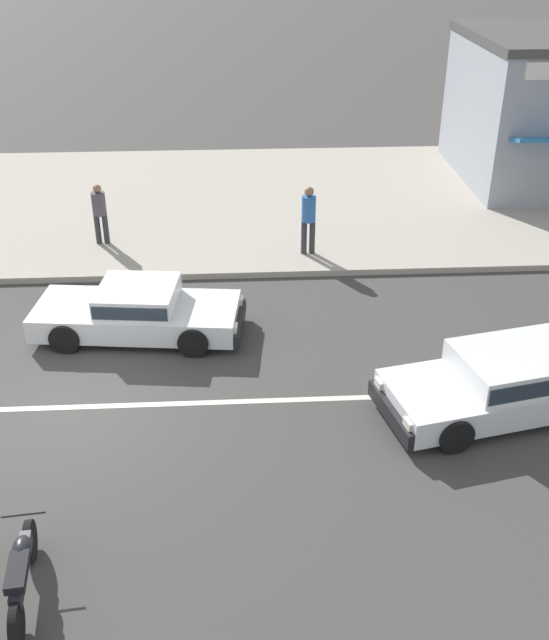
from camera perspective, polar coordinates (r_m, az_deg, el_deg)
ground_plane at (r=13.57m, az=-15.19°, el=-6.44°), size 160.00×160.00×0.00m
lane_centre_stripe at (r=13.57m, az=-15.19°, el=-6.43°), size 50.40×0.14×0.01m
kerb_strip at (r=22.30m, az=-10.73°, el=8.73°), size 68.00×10.00×0.15m
sedan_white_1 at (r=15.25m, az=-10.32°, el=0.73°), size 4.32×2.12×1.06m
hatchback_white_3 at (r=13.32m, az=17.05°, el=-4.42°), size 4.13×2.46×1.10m
motorcycle_2 at (r=10.28m, az=-18.69°, el=-17.69°), size 0.56×1.91×0.80m
pedestrian_near_clock at (r=19.20m, az=-13.19°, el=8.18°), size 0.34×0.34×1.54m
pedestrian_by_shop at (r=18.10m, az=2.61°, el=7.99°), size 0.34×0.34×1.70m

